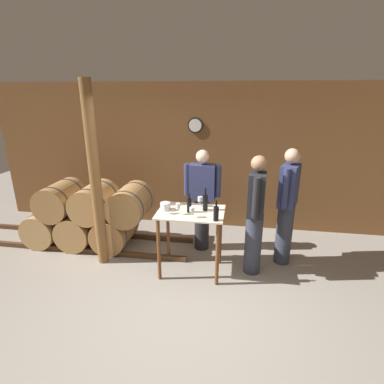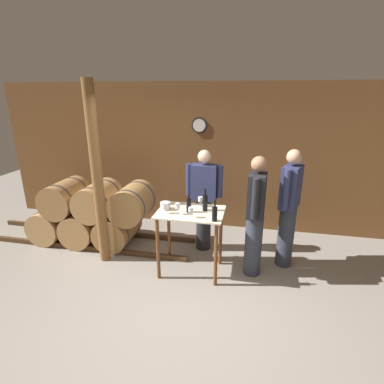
{
  "view_description": "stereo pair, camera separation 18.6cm",
  "coord_description": "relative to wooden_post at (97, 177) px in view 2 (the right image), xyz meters",
  "views": [
    {
      "loc": [
        0.6,
        -2.91,
        2.52
      ],
      "look_at": [
        -0.03,
        0.98,
        1.2
      ],
      "focal_mm": 28.0,
      "sensor_mm": 36.0,
      "label": 1
    },
    {
      "loc": [
        0.78,
        -2.87,
        2.52
      ],
      "look_at": [
        -0.03,
        0.98,
        1.2
      ],
      "focal_mm": 28.0,
      "sensor_mm": 36.0,
      "label": 2
    }
  ],
  "objects": [
    {
      "name": "barrel_rack",
      "position": [
        -0.46,
        0.49,
        -0.82
      ],
      "size": [
        3.8,
        0.78,
        1.1
      ],
      "color": "#4C331E",
      "rests_on": "ground_plane"
    },
    {
      "name": "tasting_table",
      "position": [
        1.39,
        -0.04,
        -0.62
      ],
      "size": [
        0.92,
        0.67,
        0.95
      ],
      "color": "beige",
      "rests_on": "ground_plane"
    },
    {
      "name": "wine_bottle_far_left",
      "position": [
        1.37,
        -0.08,
        -0.3
      ],
      "size": [
        0.07,
        0.07,
        0.28
      ],
      "color": "black",
      "rests_on": "tasting_table"
    },
    {
      "name": "wine_bottle_left",
      "position": [
        1.58,
        0.03,
        -0.28
      ],
      "size": [
        0.07,
        0.07,
        0.32
      ],
      "color": "black",
      "rests_on": "tasting_table"
    },
    {
      "name": "wine_glass_near_right",
      "position": [
        1.44,
        -0.25,
        -0.3
      ],
      "size": [
        0.06,
        0.06,
        0.14
      ],
      "color": "silver",
      "rests_on": "tasting_table"
    },
    {
      "name": "ground_plane",
      "position": [
        1.42,
        -0.93,
        -1.35
      ],
      "size": [
        14.0,
        14.0,
        0.0
      ],
      "primitive_type": "plane",
      "color": "gray"
    },
    {
      "name": "wine_bottle_center",
      "position": [
        1.76,
        -0.3,
        -0.3
      ],
      "size": [
        0.07,
        0.07,
        0.27
      ],
      "color": "black",
      "rests_on": "tasting_table"
    },
    {
      "name": "back_wall",
      "position": [
        1.42,
        1.66,
        0.0
      ],
      "size": [
        8.4,
        0.08,
        2.7
      ],
      "color": "brown",
      "rests_on": "ground_plane"
    },
    {
      "name": "wooden_post",
      "position": [
        0.0,
        0.0,
        0.0
      ],
      "size": [
        0.16,
        0.16,
        2.7
      ],
      "color": "brown",
      "rests_on": "ground_plane"
    },
    {
      "name": "wine_glass_near_center",
      "position": [
        1.24,
        -0.18,
        -0.29
      ],
      "size": [
        0.06,
        0.06,
        0.16
      ],
      "color": "silver",
      "rests_on": "tasting_table"
    },
    {
      "name": "person_visitor_bearded",
      "position": [
        2.28,
        0.08,
        -0.43
      ],
      "size": [
        0.25,
        0.59,
        1.74
      ],
      "color": "#333847",
      "rests_on": "ground_plane"
    },
    {
      "name": "person_host",
      "position": [
        2.75,
        0.43,
        -0.4
      ],
      "size": [
        0.34,
        0.56,
        1.78
      ],
      "color": "#333847",
      "rests_on": "ground_plane"
    },
    {
      "name": "person_visitor_with_scarf",
      "position": [
        1.46,
        0.67,
        -0.46
      ],
      "size": [
        0.59,
        0.24,
        1.68
      ],
      "color": "#232328",
      "rests_on": "ground_plane"
    },
    {
      "name": "ice_bucket",
      "position": [
        1.03,
        -0.04,
        -0.35
      ],
      "size": [
        0.14,
        0.14,
        0.11
      ],
      "color": "silver",
      "rests_on": "tasting_table"
    },
    {
      "name": "wine_glass_far_side",
      "position": [
        1.49,
        0.17,
        -0.3
      ],
      "size": [
        0.07,
        0.07,
        0.15
      ],
      "color": "silver",
      "rests_on": "tasting_table"
    },
    {
      "name": "wine_glass_near_left",
      "position": [
        1.07,
        -0.19,
        -0.3
      ],
      "size": [
        0.06,
        0.06,
        0.15
      ],
      "color": "silver",
      "rests_on": "tasting_table"
    }
  ]
}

